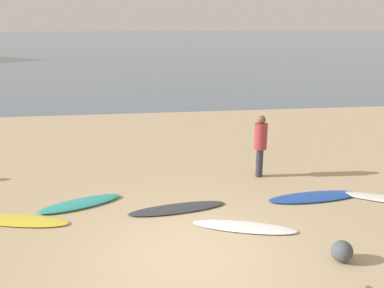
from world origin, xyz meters
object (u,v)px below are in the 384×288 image
(surfboard_5, at_px, (244,227))
(person_1, at_px, (260,141))
(surfboard_6, at_px, (314,197))
(surfboard_3, at_px, (80,203))
(surfboard_2, at_px, (19,220))
(beach_rock_far, at_px, (342,251))
(surfboard_4, at_px, (177,208))

(surfboard_5, bearing_deg, person_1, 86.41)
(surfboard_5, xyz_separation_m, surfboard_6, (2.04, 1.23, 0.00))
(surfboard_3, relative_size, surfboard_5, 0.88)
(surfboard_3, relative_size, person_1, 1.12)
(person_1, bearing_deg, surfboard_2, 20.02)
(surfboard_2, height_order, surfboard_6, surfboard_6)
(beach_rock_far, bearing_deg, surfboard_2, 159.44)
(surfboard_2, bearing_deg, person_1, 32.76)
(surfboard_3, relative_size, beach_rock_far, 4.90)
(surfboard_2, distance_m, person_1, 6.20)
(surfboard_3, xyz_separation_m, beach_rock_far, (4.94, -2.96, 0.15))
(surfboard_2, relative_size, surfboard_5, 1.02)
(person_1, relative_size, beach_rock_far, 4.38)
(surfboard_2, xyz_separation_m, beach_rock_far, (6.13, -2.30, 0.16))
(surfboard_4, relative_size, surfboard_5, 1.04)
(surfboard_3, bearing_deg, surfboard_2, -173.79)
(surfboard_6, height_order, beach_rock_far, beach_rock_far)
(surfboard_2, bearing_deg, beach_rock_far, -5.87)
(surfboard_6, bearing_deg, beach_rock_far, -107.62)
(surfboard_3, bearing_deg, surfboard_5, -46.75)
(person_1, xyz_separation_m, beach_rock_far, (0.31, -4.20, -0.81))
(person_1, bearing_deg, surfboard_5, 70.11)
(surfboard_4, xyz_separation_m, person_1, (2.41, 1.76, 0.98))
(surfboard_3, height_order, surfboard_6, surfboard_3)
(surfboard_4, xyz_separation_m, surfboard_5, (1.29, -1.04, 0.00))
(surfboard_6, relative_size, beach_rock_far, 5.93)
(surfboard_6, distance_m, beach_rock_far, 2.70)
(surfboard_4, distance_m, surfboard_6, 3.34)
(surfboard_3, height_order, beach_rock_far, beach_rock_far)
(beach_rock_far, bearing_deg, surfboard_5, 135.79)
(surfboard_5, bearing_deg, surfboard_3, 174.22)
(surfboard_3, bearing_deg, surfboard_6, -26.14)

